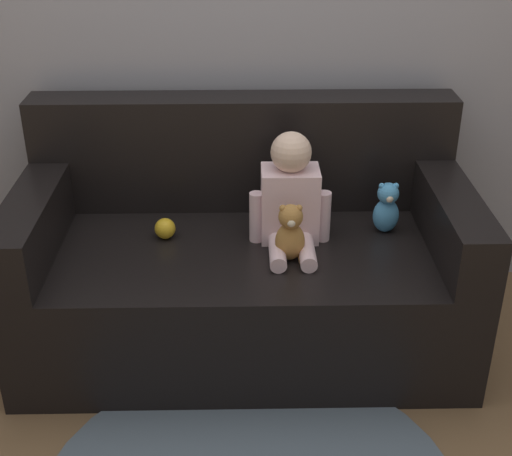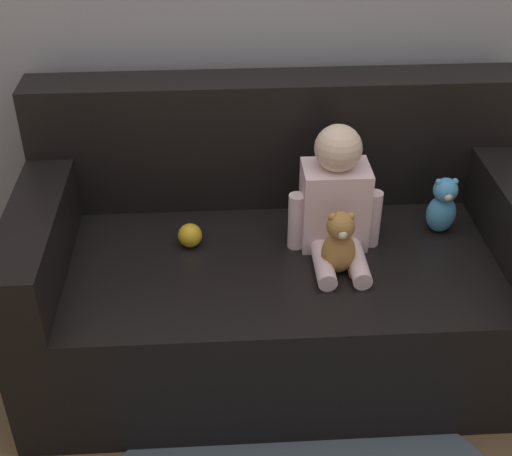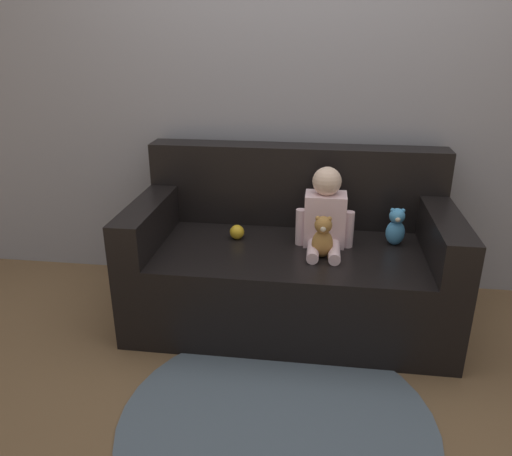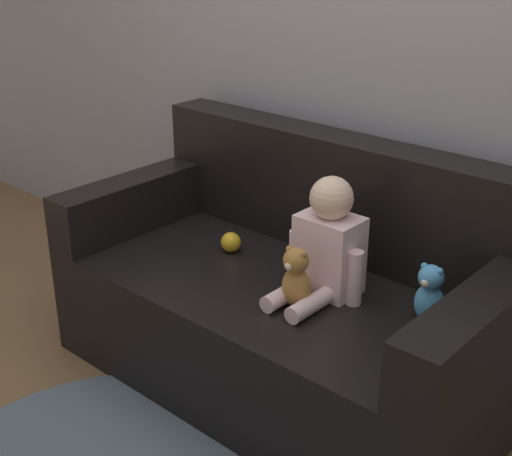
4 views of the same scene
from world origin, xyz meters
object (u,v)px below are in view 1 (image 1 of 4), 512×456
(teddy_bear_brown, at_px, (291,234))
(plush_toy_side, at_px, (388,208))
(person_baby, at_px, (292,198))
(toy_ball, at_px, (166,228))
(couch, at_px, (245,263))

(teddy_bear_brown, xyz_separation_m, plush_toy_side, (0.38, 0.21, -0.00))
(person_baby, height_order, toy_ball, person_baby)
(teddy_bear_brown, relative_size, toy_ball, 2.76)
(couch, distance_m, teddy_bear_brown, 0.34)
(teddy_bear_brown, relative_size, plush_toy_side, 1.07)
(couch, relative_size, person_baby, 4.00)
(plush_toy_side, height_order, toy_ball, plush_toy_side)
(person_baby, height_order, teddy_bear_brown, person_baby)
(plush_toy_side, bearing_deg, couch, -177.76)
(teddy_bear_brown, height_order, plush_toy_side, teddy_bear_brown)
(couch, xyz_separation_m, plush_toy_side, (0.55, 0.02, 0.23))
(plush_toy_side, bearing_deg, person_baby, -171.72)
(person_baby, height_order, plush_toy_side, person_baby)
(couch, bearing_deg, teddy_bear_brown, -48.38)
(toy_ball, bearing_deg, person_baby, -2.34)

